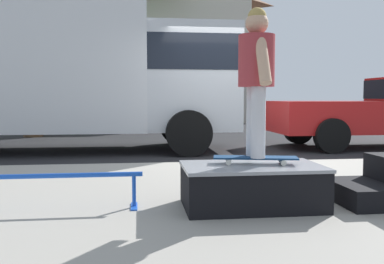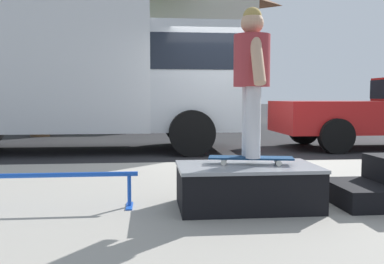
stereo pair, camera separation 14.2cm
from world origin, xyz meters
TOP-DOWN VIEW (x-y plane):
  - ground_plane at (0.00, 0.00)m, footprint 140.00×140.00m
  - sidewalk_slab at (0.00, -3.00)m, footprint 50.00×5.00m
  - skate_box at (-0.79, -3.38)m, footprint 1.28×0.76m
  - grind_rail at (-2.58, -3.25)m, footprint 1.57×0.28m
  - skateboard at (-0.74, -3.33)m, footprint 0.80×0.35m
  - skater_kid at (-0.74, -3.33)m, footprint 0.33×0.71m
  - box_truck at (-3.18, 2.20)m, footprint 6.91×2.63m
  - house_behind at (-1.29, 15.38)m, footprint 9.54×8.23m

SIDE VIEW (x-z plane):
  - ground_plane at x=0.00m, z-range 0.00..0.00m
  - sidewalk_slab at x=0.00m, z-range 0.00..0.12m
  - skate_box at x=-0.79m, z-range 0.13..0.53m
  - grind_rail at x=-2.58m, z-range 0.21..0.54m
  - skateboard at x=-0.74m, z-range 0.54..0.61m
  - skater_kid at x=-0.74m, z-range 0.71..2.08m
  - box_truck at x=-3.18m, z-range 0.18..3.23m
  - house_behind at x=-1.29m, z-range 0.04..8.44m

